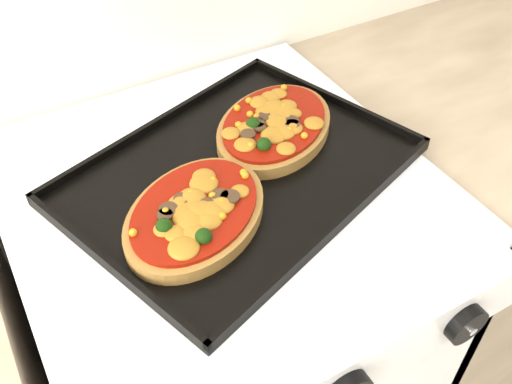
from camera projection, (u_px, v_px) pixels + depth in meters
stove at (231, 349)px, 1.14m from camera, size 0.60×0.60×0.91m
control_panel at (346, 374)px, 0.66m from camera, size 0.60×0.02×0.09m
knob_right at (466, 324)px, 0.71m from camera, size 0.06×0.02×0.06m
baking_tray at (239, 170)px, 0.82m from camera, size 0.56×0.48×0.02m
pizza_left at (195, 212)px, 0.74m from camera, size 0.28×0.26×0.03m
pizza_right at (274, 125)px, 0.88m from camera, size 0.28×0.26×0.03m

